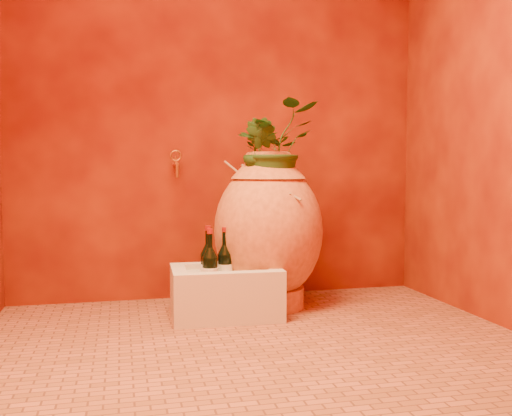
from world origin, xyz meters
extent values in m
plane|color=#9B5132|center=(0.00, 0.00, 0.00)|extent=(2.50, 2.50, 0.00)
cube|color=#4F0904|center=(0.00, 1.00, 1.25)|extent=(2.50, 0.02, 2.50)
cube|color=#4F0904|center=(1.25, 0.00, 1.25)|extent=(0.02, 2.00, 2.50)
cylinder|color=#D27C3B|center=(0.22, 0.65, 0.06)|extent=(0.45, 0.45, 0.12)
ellipsoid|color=#D27C3B|center=(0.22, 0.65, 0.43)|extent=(0.68, 0.68, 0.77)
cone|color=#D27C3B|center=(0.22, 0.65, 0.79)|extent=(0.47, 0.47, 0.12)
torus|color=#D27C3B|center=(0.22, 0.65, 0.86)|extent=(0.29, 0.29, 0.05)
cylinder|color=olive|center=(0.14, 0.60, 0.68)|extent=(0.31, 0.34, 0.31)
cylinder|color=olive|center=(0.20, 0.53, 0.72)|extent=(0.27, 0.32, 0.20)
cylinder|color=olive|center=(0.32, 0.57, 0.73)|extent=(0.11, 0.35, 0.17)
cube|color=beige|center=(-0.06, 0.49, 0.12)|extent=(0.58, 0.41, 0.24)
cube|color=beige|center=(-0.06, 0.64, 0.25)|extent=(0.57, 0.09, 0.03)
cube|color=beige|center=(-0.06, 0.33, 0.25)|extent=(0.57, 0.09, 0.03)
cube|color=beige|center=(-0.31, 0.49, 0.25)|extent=(0.08, 0.24, 0.03)
cube|color=beige|center=(0.19, 0.49, 0.25)|extent=(0.08, 0.24, 0.03)
cylinder|color=black|center=(-0.15, 0.51, 0.24)|extent=(0.08, 0.08, 0.19)
cone|color=black|center=(-0.15, 0.51, 0.36)|extent=(0.08, 0.08, 0.05)
cylinder|color=black|center=(-0.15, 0.51, 0.43)|extent=(0.03, 0.03, 0.07)
cylinder|color=maroon|center=(-0.15, 0.51, 0.48)|extent=(0.03, 0.03, 0.03)
cylinder|color=silver|center=(-0.15, 0.51, 0.24)|extent=(0.08, 0.08, 0.08)
cylinder|color=black|center=(-0.15, 0.42, 0.24)|extent=(0.08, 0.08, 0.19)
cone|color=black|center=(-0.15, 0.42, 0.36)|extent=(0.08, 0.08, 0.05)
cylinder|color=black|center=(-0.15, 0.42, 0.42)|extent=(0.03, 0.03, 0.07)
cylinder|color=maroon|center=(-0.15, 0.42, 0.47)|extent=(0.03, 0.03, 0.03)
cylinder|color=silver|center=(-0.15, 0.42, 0.24)|extent=(0.08, 0.08, 0.08)
cylinder|color=black|center=(-0.06, 0.52, 0.24)|extent=(0.08, 0.08, 0.18)
cone|color=black|center=(-0.06, 0.52, 0.36)|extent=(0.08, 0.08, 0.05)
cylinder|color=black|center=(-0.06, 0.52, 0.42)|extent=(0.03, 0.03, 0.07)
cylinder|color=maroon|center=(-0.06, 0.52, 0.46)|extent=(0.03, 0.03, 0.03)
cylinder|color=silver|center=(-0.06, 0.52, 0.24)|extent=(0.08, 0.08, 0.08)
cylinder|color=#A77126|center=(-0.28, 0.93, 0.82)|extent=(0.02, 0.14, 0.02)
cylinder|color=#A77126|center=(-0.28, 0.86, 0.78)|extent=(0.02, 0.02, 0.08)
torus|color=#A77126|center=(-0.28, 0.93, 0.86)|extent=(0.07, 0.01, 0.07)
cylinder|color=#A77126|center=(-0.28, 0.93, 0.84)|extent=(0.01, 0.01, 0.05)
imported|color=#1E4217|center=(0.24, 0.64, 0.90)|extent=(0.58, 0.54, 0.52)
imported|color=#1E4217|center=(0.15, 0.59, 0.88)|extent=(0.25, 0.26, 0.37)
camera|label=1|loc=(-0.59, -2.45, 0.79)|focal=40.00mm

